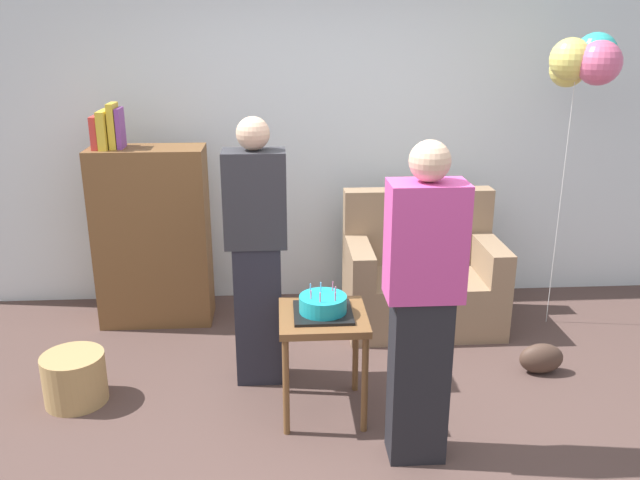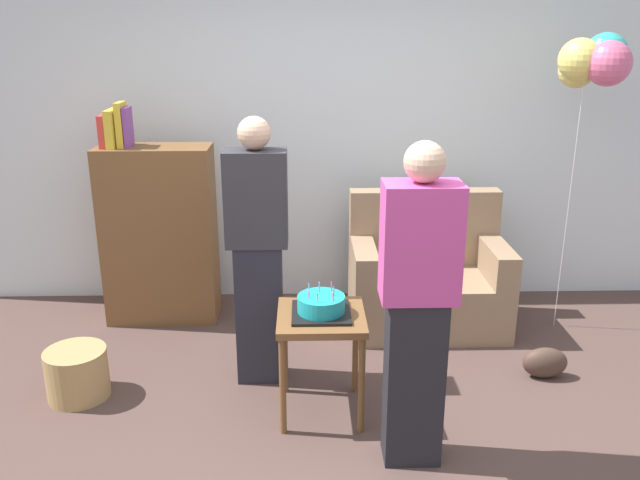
{
  "view_description": "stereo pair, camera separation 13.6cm",
  "coord_description": "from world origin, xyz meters",
  "views": [
    {
      "loc": [
        -0.33,
        -2.97,
        2.11
      ],
      "look_at": [
        -0.11,
        0.54,
        0.95
      ],
      "focal_mm": 36.68,
      "sensor_mm": 36.0,
      "label": 1
    },
    {
      "loc": [
        -0.2,
        -2.97,
        2.11
      ],
      "look_at": [
        -0.11,
        0.54,
        0.95
      ],
      "focal_mm": 36.68,
      "sensor_mm": 36.0,
      "label": 2
    }
  ],
  "objects": [
    {
      "name": "wall_back",
      "position": [
        0.0,
        2.05,
        1.35
      ],
      "size": [
        6.0,
        0.1,
        2.7
      ],
      "primitive_type": "cube",
      "color": "silver",
      "rests_on": "ground_plane"
    },
    {
      "name": "side_table",
      "position": [
        -0.11,
        0.29,
        0.51
      ],
      "size": [
        0.48,
        0.48,
        0.61
      ],
      "color": "brown",
      "rests_on": "ground_plane"
    },
    {
      "name": "balloon_bunch",
      "position": [
        1.68,
        1.35,
        1.88
      ],
      "size": [
        0.44,
        0.44,
        2.06
      ],
      "color": "silver",
      "rests_on": "ground_plane"
    },
    {
      "name": "birthday_cake",
      "position": [
        -0.11,
        0.29,
        0.66
      ],
      "size": [
        0.32,
        0.32,
        0.17
      ],
      "color": "black",
      "rests_on": "side_table"
    },
    {
      "name": "bookshelf",
      "position": [
        -1.26,
        1.59,
        0.67
      ],
      "size": [
        0.8,
        0.36,
        1.61
      ],
      "color": "brown",
      "rests_on": "ground_plane"
    },
    {
      "name": "person_holding_cake",
      "position": [
        0.34,
        -0.14,
        0.83
      ],
      "size": [
        0.36,
        0.22,
        1.63
      ],
      "rotation": [
        0.0,
        0.0,
        2.87
      ],
      "color": "black",
      "rests_on": "ground_plane"
    },
    {
      "name": "wicker_basket",
      "position": [
        -1.55,
        0.48,
        0.15
      ],
      "size": [
        0.36,
        0.36,
        0.3
      ],
      "primitive_type": "cylinder",
      "color": "#A88451",
      "rests_on": "ground_plane"
    },
    {
      "name": "ground_plane",
      "position": [
        0.0,
        0.0,
        0.0
      ],
      "size": [
        8.0,
        8.0,
        0.0
      ],
      "primitive_type": "plane",
      "color": "#4C3833"
    },
    {
      "name": "person_blowing_candles",
      "position": [
        -0.47,
        0.68,
        0.83
      ],
      "size": [
        0.36,
        0.22,
        1.63
      ],
      "rotation": [
        0.0,
        0.0,
        0.24
      ],
      "color": "#23232D",
      "rests_on": "ground_plane"
    },
    {
      "name": "handbag",
      "position": [
        1.3,
        0.63,
        0.1
      ],
      "size": [
        0.28,
        0.14,
        0.2
      ],
      "primitive_type": "ellipsoid",
      "color": "#473328",
      "rests_on": "ground_plane"
    },
    {
      "name": "couch",
      "position": [
        0.69,
        1.43,
        0.34
      ],
      "size": [
        1.1,
        0.7,
        0.96
      ],
      "color": "#8C7054",
      "rests_on": "ground_plane"
    }
  ]
}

